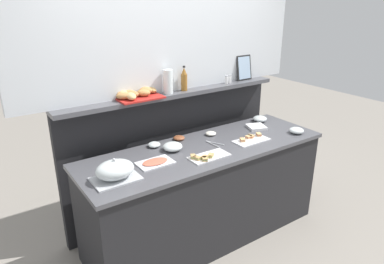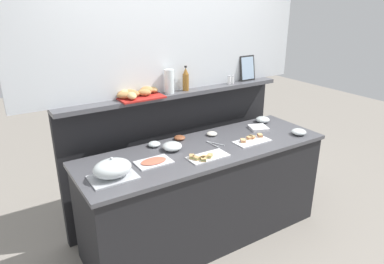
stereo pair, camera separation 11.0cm
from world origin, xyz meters
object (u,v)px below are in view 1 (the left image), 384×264
glass_bowl_medium (260,119)px  pepper_shaker (230,79)px  glass_bowl_large (154,145)px  glass_bowl_small (297,131)px  condiment_bowl_dark (179,138)px  cold_cuts_platter (155,162)px  sandwich_platter_rear (251,139)px  serving_cloche (115,171)px  condiment_bowl_cream (211,133)px  napkin_stack (256,127)px  glass_bowl_extra (172,147)px  vinegar_bottle_amber (184,80)px  sandwich_platter_front (207,157)px  water_carafe (168,82)px  bread_basket (134,94)px  framed_picture (244,68)px  salt_shaker (226,80)px  serving_tongs (214,144)px

glass_bowl_medium → pepper_shaker: bearing=137.1°
glass_bowl_large → pepper_shaker: (1.02, 0.20, 0.43)m
glass_bowl_small → condiment_bowl_dark: (-1.04, 0.50, -0.01)m
cold_cuts_platter → glass_bowl_medium: 1.44m
sandwich_platter_rear → glass_bowl_large: (-0.81, 0.37, 0.01)m
serving_cloche → glass_bowl_large: serving_cloche is taller
condiment_bowl_cream → napkin_stack: 0.51m
glass_bowl_extra → pepper_shaker: pepper_shaker is taller
condiment_bowl_dark → vinegar_bottle_amber: vinegar_bottle_amber is taller
sandwich_platter_front → sandwich_platter_rear: 0.57m
glass_bowl_small → water_carafe: (-1.03, 0.68, 0.49)m
glass_bowl_medium → bread_basket: bread_basket is taller
vinegar_bottle_amber → framed_picture: 0.79m
condiment_bowl_cream → sandwich_platter_front: bearing=-130.9°
cold_cuts_platter → glass_bowl_extra: bearing=29.9°
sandwich_platter_rear → condiment_bowl_cream: same height
sandwich_platter_rear → glass_bowl_extra: size_ratio=1.99×
glass_bowl_extra → salt_shaker: salt_shaker is taller
glass_bowl_large → water_carafe: water_carafe is taller
sandwich_platter_front → condiment_bowl_dark: (0.02, 0.46, 0.01)m
cold_cuts_platter → glass_bowl_small: size_ratio=2.05×
cold_cuts_platter → glass_bowl_medium: (1.42, 0.27, 0.02)m
vinegar_bottle_amber → water_carafe: (-0.19, -0.01, 0.01)m
sandwich_platter_rear → glass_bowl_small: size_ratio=2.44×
cold_cuts_platter → serving_cloche: bearing=-168.9°
framed_picture → condiment_bowl_cream: bearing=-155.9°
glass_bowl_extra → condiment_bowl_dark: (0.17, 0.17, -0.01)m
bread_basket → napkin_stack: bearing=-18.6°
glass_bowl_extra → framed_picture: size_ratio=0.66×
water_carafe → sandwich_platter_rear: bearing=-46.7°
glass_bowl_large → napkin_stack: bearing=-8.6°
sandwich_platter_rear → framed_picture: (0.43, 0.61, 0.52)m
condiment_bowl_dark → condiment_bowl_cream: 0.32m
pepper_shaker → napkin_stack: bearing=-79.8°
glass_bowl_small → napkin_stack: glass_bowl_small is taller
condiment_bowl_cream → salt_shaker: 0.63m
vinegar_bottle_amber → glass_bowl_small: bearing=-39.4°
sandwich_platter_front → pepper_shaker: bearing=40.0°
serving_tongs → salt_shaker: (0.50, 0.45, 0.44)m
glass_bowl_small → glass_bowl_extra: 1.26m
condiment_bowl_cream → vinegar_bottle_amber: bearing=115.3°
condiment_bowl_cream → salt_shaker: bearing=33.4°
sandwich_platter_rear → glass_bowl_large: glass_bowl_large is taller
glass_bowl_large → bread_basket: size_ratio=0.26×
napkin_stack → pepper_shaker: size_ratio=1.95×
glass_bowl_extra → condiment_bowl_cream: size_ratio=1.68×
sandwich_platter_front → condiment_bowl_dark: same height
vinegar_bottle_amber → pepper_shaker: (0.56, -0.01, -0.06)m
vinegar_bottle_amber → salt_shaker: 0.52m
serving_cloche → vinegar_bottle_amber: size_ratio=1.44×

